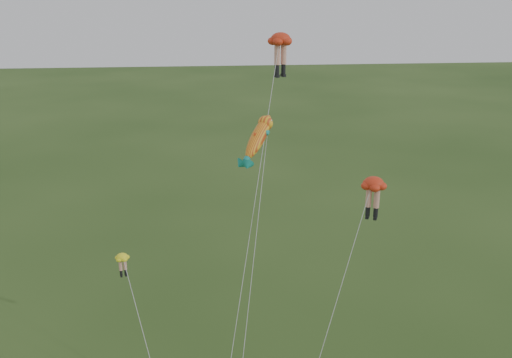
{
  "coord_description": "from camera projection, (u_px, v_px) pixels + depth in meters",
  "views": [
    {
      "loc": [
        -1.5,
        -25.71,
        24.25
      ],
      "look_at": [
        1.4,
        6.0,
        13.21
      ],
      "focal_mm": 40.0,
      "sensor_mm": 36.0,
      "label": 1
    }
  ],
  "objects": [
    {
      "name": "fish_kite",
      "position": [
        258.0,
        139.0,
        31.71
      ],
      "size": [
        3.38,
        8.2,
        17.41
      ],
      "rotation": [
        0.67,
        0.0,
        -0.63
      ],
      "color": "yellow",
      "rests_on": "ground"
    },
    {
      "name": "legs_kite_yellow",
      "position": [
        125.0,
        270.0,
        33.86
      ],
      "size": [
        4.21,
        9.39,
        8.89
      ],
      "rotation": [
        0.0,
        0.0,
        0.34
      ],
      "color": "yellow",
      "rests_on": "ground"
    },
    {
      "name": "legs_kite_red_high",
      "position": [
        280.0,
        46.0,
        37.3
      ],
      "size": [
        6.14,
        14.06,
        21.14
      ],
      "rotation": [
        0.0,
        0.0,
        0.47
      ],
      "color": "red",
      "rests_on": "ground"
    },
    {
      "name": "legs_kite_red_mid",
      "position": [
        372.0,
        191.0,
        30.19
      ],
      "size": [
        6.17,
        5.9,
        14.52
      ],
      "rotation": [
        0.0,
        0.0,
        -0.45
      ],
      "color": "red",
      "rests_on": "ground"
    }
  ]
}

